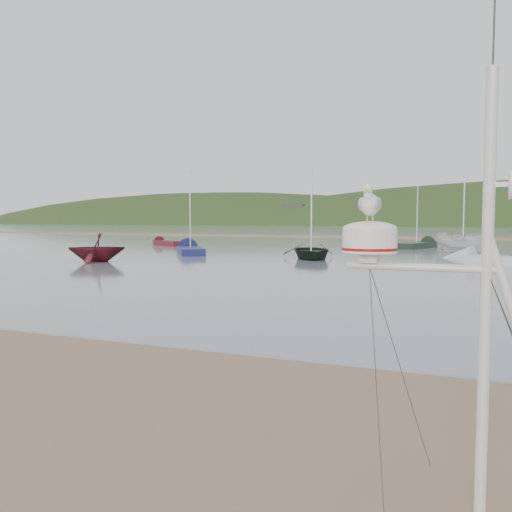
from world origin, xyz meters
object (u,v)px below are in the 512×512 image
at_px(boat_red, 96,235).
at_px(boat_white, 463,225).
at_px(sailboat_blue_near, 188,249).
at_px(boat_dark, 311,222).
at_px(sailboat_white_near, 484,260).
at_px(sailboat_dark_mid, 425,245).
at_px(mast_rig, 476,399).
at_px(dinghy_red_far, 163,243).

distance_m(boat_red, boat_white, 26.75).
xyz_separation_m(boat_white, sailboat_blue_near, (-19.53, -7.57, -1.84)).
bearing_deg(boat_red, boat_dark, 93.96).
bearing_deg(sailboat_white_near, sailboat_dark_mid, 105.44).
bearing_deg(sailboat_blue_near, sailboat_dark_mid, 41.74).
bearing_deg(mast_rig, sailboat_dark_mid, 95.58).
bearing_deg(boat_white, sailboat_white_near, -158.51).
height_order(mast_rig, boat_red, mast_rig).
relative_size(boat_red, boat_white, 0.79).
relative_size(mast_rig, sailboat_white_near, 0.68).
relative_size(boat_dark, boat_red, 1.46).
xyz_separation_m(boat_red, boat_white, (20.20, 17.52, 0.45)).
distance_m(sailboat_blue_near, sailboat_white_near, 21.12).
bearing_deg(dinghy_red_far, boat_red, -69.03).
bearing_deg(boat_red, sailboat_blue_near, 146.61).
distance_m(dinghy_red_far, sailboat_blue_near, 11.85).
xyz_separation_m(dinghy_red_far, sailboat_white_near, (28.81, -11.74, 0.01)).
bearing_deg(dinghy_red_far, mast_rig, -54.79).
height_order(boat_red, sailboat_blue_near, sailboat_blue_near).
height_order(boat_white, sailboat_blue_near, sailboat_blue_near).
height_order(sailboat_dark_mid, sailboat_blue_near, sailboat_blue_near).
distance_m(boat_dark, boat_white, 13.52).
bearing_deg(boat_white, mast_rig, -164.48).
bearing_deg(sailboat_white_near, sailboat_blue_near, 172.14).
height_order(boat_dark, dinghy_red_far, boat_dark).
distance_m(boat_white, sailboat_blue_near, 21.02).
xyz_separation_m(mast_rig, sailboat_dark_mid, (-4.49, 45.98, -0.84)).
bearing_deg(sailboat_dark_mid, sailboat_white_near, -74.56).
relative_size(boat_dark, dinghy_red_far, 0.93).
bearing_deg(sailboat_dark_mid, boat_white, -63.68).
xyz_separation_m(boat_red, sailboat_white_near, (21.60, 7.06, -1.39)).
distance_m(sailboat_dark_mid, dinghy_red_far, 24.66).
bearing_deg(boat_white, sailboat_dark_mid, 40.21).
xyz_separation_m(boat_dark, boat_white, (8.98, 10.11, -0.31)).
height_order(boat_dark, boat_white, boat_dark).
bearing_deg(boat_dark, boat_white, 24.05).
bearing_deg(boat_red, sailboat_white_near, 78.61).
height_order(dinghy_red_far, sailboat_blue_near, sailboat_blue_near).
height_order(dinghy_red_far, sailboat_white_near, sailboat_white_near).
xyz_separation_m(boat_dark, sailboat_dark_mid, (5.60, 16.94, -2.14)).
xyz_separation_m(sailboat_dark_mid, sailboat_blue_near, (-16.15, -14.41, -0.00)).
relative_size(boat_dark, boat_white, 1.15).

